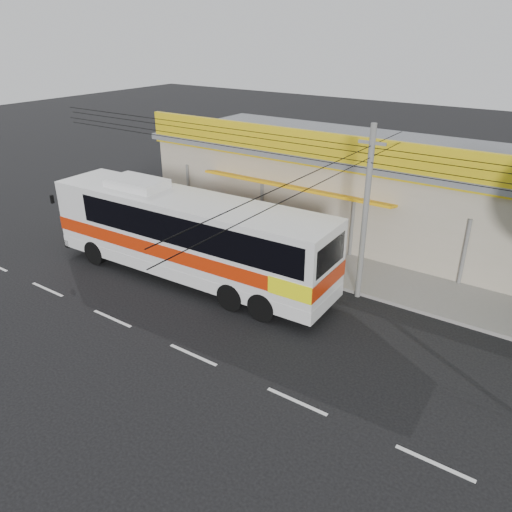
{
  "coord_description": "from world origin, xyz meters",
  "views": [
    {
      "loc": [
        9.5,
        -12.59,
        10.0
      ],
      "look_at": [
        -0.55,
        2.0,
        1.78
      ],
      "focal_mm": 35.0,
      "sensor_mm": 36.0,
      "label": 1
    }
  ],
  "objects_px": {
    "coach_bus": "(192,233)",
    "motorbike_dark": "(223,217)",
    "utility_pole": "(371,157)",
    "motorbike_red": "(135,216)"
  },
  "relations": [
    {
      "from": "coach_bus",
      "to": "motorbike_dark",
      "type": "bearing_deg",
      "value": 113.74
    },
    {
      "from": "coach_bus",
      "to": "utility_pole",
      "type": "distance_m",
      "value": 7.81
    },
    {
      "from": "motorbike_dark",
      "to": "utility_pole",
      "type": "xyz_separation_m",
      "value": [
        8.95,
        -2.58,
        4.97
      ]
    },
    {
      "from": "coach_bus",
      "to": "motorbike_red",
      "type": "distance_m",
      "value": 7.63
    },
    {
      "from": "coach_bus",
      "to": "utility_pole",
      "type": "height_order",
      "value": "utility_pole"
    },
    {
      "from": "motorbike_red",
      "to": "motorbike_dark",
      "type": "bearing_deg",
      "value": -92.13
    },
    {
      "from": "motorbike_red",
      "to": "motorbike_dark",
      "type": "distance_m",
      "value": 4.87
    },
    {
      "from": "motorbike_dark",
      "to": "utility_pole",
      "type": "relative_size",
      "value": 0.06
    },
    {
      "from": "motorbike_red",
      "to": "coach_bus",
      "type": "bearing_deg",
      "value": -142.72
    },
    {
      "from": "motorbike_red",
      "to": "utility_pole",
      "type": "bearing_deg",
      "value": -120.7
    }
  ]
}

